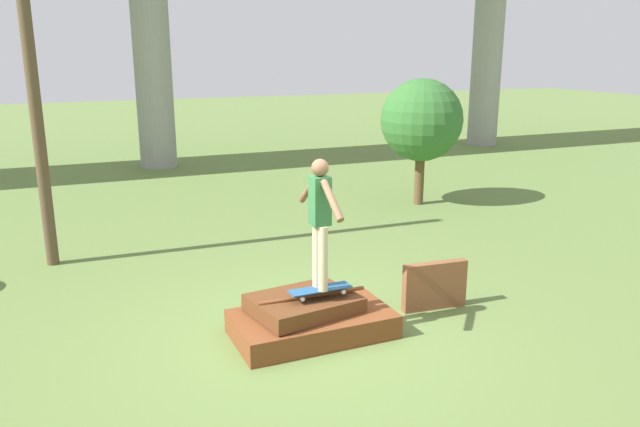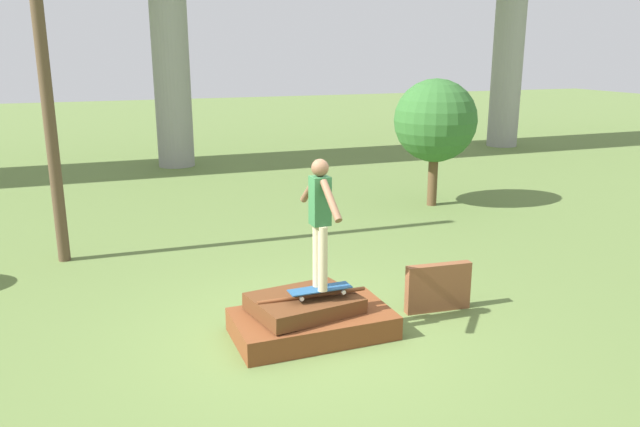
{
  "view_description": "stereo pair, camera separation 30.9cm",
  "coord_description": "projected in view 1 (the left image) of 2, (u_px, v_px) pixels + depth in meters",
  "views": [
    {
      "loc": [
        -2.73,
        -6.8,
        3.55
      ],
      "look_at": [
        0.08,
        -0.07,
        1.62
      ],
      "focal_mm": 35.0,
      "sensor_mm": 36.0,
      "label": 1
    },
    {
      "loc": [
        -2.44,
        -6.91,
        3.55
      ],
      "look_at": [
        0.08,
        -0.07,
        1.62
      ],
      "focal_mm": 35.0,
      "sensor_mm": 36.0,
      "label": 2
    }
  ],
  "objects": [
    {
      "name": "scrap_plank_loose",
      "position": [
        435.0,
        286.0,
        8.72
      ],
      "size": [
        0.95,
        0.21,
        0.68
      ],
      "color": "brown",
      "rests_on": "ground_plane"
    },
    {
      "name": "ground_plane",
      "position": [
        312.0,
        335.0,
        7.99
      ],
      "size": [
        80.0,
        80.0,
        0.0
      ],
      "primitive_type": "plane",
      "color": "olive"
    },
    {
      "name": "scrap_pile",
      "position": [
        310.0,
        318.0,
        7.94
      ],
      "size": [
        2.02,
        1.24,
        0.56
      ],
      "color": "brown",
      "rests_on": "ground_plane"
    },
    {
      "name": "utility_pole",
      "position": [
        28.0,
        45.0,
        9.7
      ],
      "size": [
        1.3,
        0.2,
        6.97
      ],
      "color": "brown",
      "rests_on": "ground_plane"
    },
    {
      "name": "tree_behind_left",
      "position": [
        422.0,
        121.0,
        14.23
      ],
      "size": [
        1.88,
        1.88,
        2.91
      ],
      "color": "brown",
      "rests_on": "ground_plane"
    },
    {
      "name": "skateboard",
      "position": [
        320.0,
        289.0,
        7.79
      ],
      "size": [
        0.81,
        0.26,
        0.09
      ],
      "color": "#23517F",
      "rests_on": "scrap_pile"
    },
    {
      "name": "skater",
      "position": [
        320.0,
        215.0,
        7.55
      ],
      "size": [
        0.23,
        1.17,
        1.64
      ],
      "color": "#C6B78E",
      "rests_on": "skateboard"
    }
  ]
}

